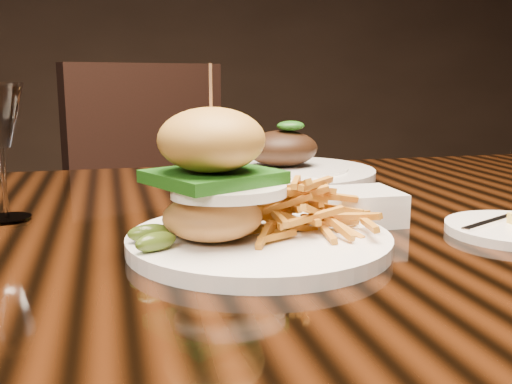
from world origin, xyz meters
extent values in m
plane|color=brown|center=(0.00, 3.50, 1.40)|extent=(6.00, 0.00, 6.00)
cube|color=black|center=(0.00, 0.00, 0.73)|extent=(1.60, 0.90, 0.04)
cylinder|color=white|center=(-0.02, -0.11, 0.76)|extent=(0.26, 0.26, 0.01)
ellipsoid|color=#A36C34|center=(-0.07, -0.12, 0.79)|extent=(0.10, 0.10, 0.04)
ellipsoid|color=silver|center=(-0.05, -0.13, 0.81)|extent=(0.11, 0.09, 0.01)
ellipsoid|color=orange|center=(-0.03, -0.14, 0.82)|extent=(0.02, 0.02, 0.01)
cube|color=#236419|center=(-0.07, -0.12, 0.82)|extent=(0.14, 0.14, 0.01)
ellipsoid|color=#A3732D|center=(-0.07, -0.12, 0.86)|extent=(0.10, 0.10, 0.06)
cylinder|color=#9F714A|center=(-0.07, -0.12, 0.89)|extent=(0.00, 0.00, 0.08)
ellipsoid|color=#273E10|center=(-0.12, -0.15, 0.77)|extent=(0.05, 0.04, 0.02)
ellipsoid|color=#273E10|center=(-0.12, -0.12, 0.77)|extent=(0.04, 0.02, 0.02)
cube|color=silver|center=(0.26, -0.11, 0.76)|extent=(0.12, 0.07, 0.00)
cube|color=white|center=(0.13, -0.04, 0.77)|extent=(0.10, 0.10, 0.04)
cylinder|color=white|center=(-0.28, 0.07, 0.75)|extent=(0.06, 0.06, 0.00)
cylinder|color=white|center=(-0.28, 0.07, 0.80)|extent=(0.01, 0.01, 0.08)
cylinder|color=white|center=(0.12, 0.26, 0.76)|extent=(0.30, 0.30, 0.02)
cylinder|color=white|center=(0.12, 0.26, 0.76)|extent=(0.22, 0.22, 0.02)
ellipsoid|color=black|center=(0.12, 0.26, 0.80)|extent=(0.12, 0.10, 0.06)
ellipsoid|color=#236419|center=(0.13, 0.25, 0.84)|extent=(0.05, 0.03, 0.02)
cube|color=black|center=(0.03, 0.80, 0.45)|extent=(0.60, 0.60, 0.06)
cube|color=black|center=(-0.06, 0.99, 0.70)|extent=(0.44, 0.23, 0.50)
cylinder|color=black|center=(0.28, 0.70, 0.23)|extent=(0.04, 0.04, 0.45)
cylinder|color=black|center=(-0.22, 0.90, 0.23)|extent=(0.04, 0.04, 0.45)
cylinder|color=black|center=(0.13, 1.05, 0.23)|extent=(0.04, 0.04, 0.45)
camera|label=1|loc=(-0.16, -0.67, 0.92)|focal=42.00mm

